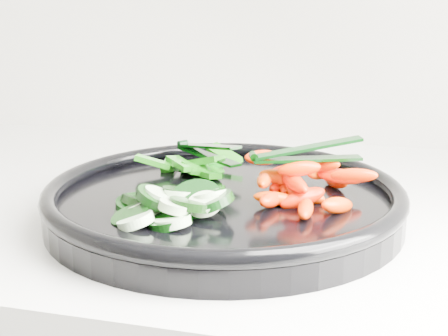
# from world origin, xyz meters

# --- Properties ---
(veggie_tray) EXTENTS (0.38, 0.38, 0.04)m
(veggie_tray) POSITION_xyz_m (0.35, 1.62, 0.95)
(veggie_tray) COLOR black
(veggie_tray) RESTS_ON counter
(cucumber_pile) EXTENTS (0.13, 0.12, 0.04)m
(cucumber_pile) POSITION_xyz_m (0.32, 1.55, 0.96)
(cucumber_pile) COLOR black
(cucumber_pile) RESTS_ON veggie_tray
(carrot_pile) EXTENTS (0.14, 0.15, 0.05)m
(carrot_pile) POSITION_xyz_m (0.43, 1.63, 0.97)
(carrot_pile) COLOR red
(carrot_pile) RESTS_ON veggie_tray
(pepper_pile) EXTENTS (0.12, 0.11, 0.04)m
(pepper_pile) POSITION_xyz_m (0.30, 1.70, 0.96)
(pepper_pile) COLOR #206D0A
(pepper_pile) RESTS_ON veggie_tray
(tong_carrot) EXTENTS (0.11, 0.05, 0.02)m
(tong_carrot) POSITION_xyz_m (0.44, 1.63, 1.00)
(tong_carrot) COLOR black
(tong_carrot) RESTS_ON carrot_pile
(tong_pepper) EXTENTS (0.10, 0.08, 0.02)m
(tong_pepper) POSITION_xyz_m (0.31, 1.71, 0.98)
(tong_pepper) COLOR black
(tong_pepper) RESTS_ON pepper_pile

